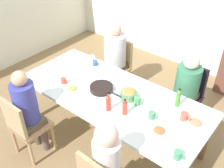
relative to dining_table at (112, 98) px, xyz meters
The scene contains 24 objects.
ground_plane 0.67m from the dining_table, ahead, with size 6.47×6.47×0.00m, color olive.
dining_table is the anchor object (origin of this frame).
chair_0 1.10m from the dining_table, 124.01° to the right, with size 0.40×0.40×0.90m.
person_0 1.01m from the dining_table, 126.93° to the right, with size 0.30×0.30×1.22m.
person_1 1.01m from the dining_table, 53.05° to the right, with size 0.30×0.30×1.20m.
chair_2 1.10m from the dining_table, 124.01° to the left, with size 0.40×0.40×0.90m.
person_2 1.01m from the dining_table, 126.83° to the left, with size 0.34×0.34×1.21m.
chair_3 1.10m from the dining_table, 55.99° to the left, with size 0.40×0.40×0.90m.
person_3 1.01m from the dining_table, 53.12° to the left, with size 0.32×0.32×1.15m.
plate_0 0.51m from the dining_table, 150.58° to the right, with size 0.21×0.21×0.04m.
plate_1 1.04m from the dining_table, ahead, with size 0.24×0.24×0.04m.
plate_2 0.81m from the dining_table, 13.72° to the right, with size 0.22×0.22×0.04m.
bowl_0 0.24m from the dining_table, 18.54° to the left, with size 0.20×0.20×0.11m.
serving_pan 0.18m from the dining_table, behind, with size 0.47×0.29×0.06m.
cup_0 0.87m from the dining_table, 149.15° to the left, with size 0.12×0.09×0.07m.
cup_1 0.91m from the dining_table, ahead, with size 0.12×0.08×0.09m.
cup_2 1.15m from the dining_table, 18.85° to the right, with size 0.11×0.08×0.09m.
cup_3 0.67m from the dining_table, 160.96° to the right, with size 0.11×0.07×0.08m.
cup_4 0.62m from the dining_table, ahead, with size 0.11×0.08×0.08m.
cup_5 0.37m from the dining_table, ahead, with size 0.12×0.08×0.10m.
cup_6 0.72m from the dining_table, 148.96° to the left, with size 0.11×0.07×0.07m.
bottle_0 0.81m from the dining_table, 22.49° to the left, with size 0.05×0.05×0.24m.
bottle_1 0.34m from the dining_table, 58.69° to the right, with size 0.06×0.06×0.21m.
bottle_2 0.42m from the dining_table, 29.75° to the right, with size 0.06×0.06×0.21m.
Camera 1 is at (1.63, -2.00, 2.73)m, focal length 42.60 mm.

